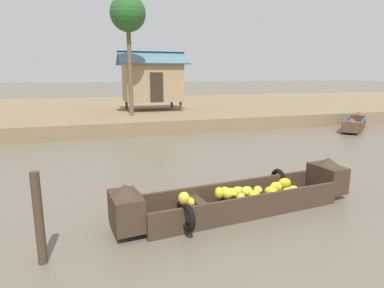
{
  "coord_description": "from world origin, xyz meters",
  "views": [
    {
      "loc": [
        -2.15,
        -0.29,
        2.9
      ],
      "look_at": [
        0.47,
        7.68,
        1.14
      ],
      "focal_mm": 30.52,
      "sensor_mm": 36.0,
      "label": 1
    }
  ],
  "objects_px": {
    "banana_boat": "(241,197)",
    "stilt_house_mid_right": "(152,80)",
    "palm_tree_near": "(128,16)",
    "fishing_skiff_distant": "(354,124)",
    "mooring_post": "(39,219)"
  },
  "relations": [
    {
      "from": "stilt_house_mid_right",
      "to": "banana_boat",
      "type": "bearing_deg",
      "value": -94.27
    },
    {
      "from": "banana_boat",
      "to": "stilt_house_mid_right",
      "type": "relative_size",
      "value": 1.32
    },
    {
      "from": "stilt_house_mid_right",
      "to": "palm_tree_near",
      "type": "height_order",
      "value": "palm_tree_near"
    },
    {
      "from": "banana_boat",
      "to": "stilt_house_mid_right",
      "type": "height_order",
      "value": "stilt_house_mid_right"
    },
    {
      "from": "banana_boat",
      "to": "palm_tree_near",
      "type": "bearing_deg",
      "value": 92.85
    },
    {
      "from": "banana_boat",
      "to": "fishing_skiff_distant",
      "type": "height_order",
      "value": "banana_boat"
    },
    {
      "from": "palm_tree_near",
      "to": "mooring_post",
      "type": "height_order",
      "value": "palm_tree_near"
    },
    {
      "from": "stilt_house_mid_right",
      "to": "palm_tree_near",
      "type": "relative_size",
      "value": 0.66
    },
    {
      "from": "palm_tree_near",
      "to": "fishing_skiff_distant",
      "type": "bearing_deg",
      "value": -21.45
    },
    {
      "from": "stilt_house_mid_right",
      "to": "mooring_post",
      "type": "distance_m",
      "value": 16.74
    },
    {
      "from": "banana_boat",
      "to": "palm_tree_near",
      "type": "xyz_separation_m",
      "value": [
        -0.62,
        12.42,
        5.69
      ]
    },
    {
      "from": "fishing_skiff_distant",
      "to": "stilt_house_mid_right",
      "type": "relative_size",
      "value": 0.83
    },
    {
      "from": "fishing_skiff_distant",
      "to": "palm_tree_near",
      "type": "bearing_deg",
      "value": 158.55
    },
    {
      "from": "banana_boat",
      "to": "fishing_skiff_distant",
      "type": "bearing_deg",
      "value": 36.29
    },
    {
      "from": "banana_boat",
      "to": "fishing_skiff_distant",
      "type": "xyz_separation_m",
      "value": [
        10.8,
        7.93,
        -0.0
      ]
    }
  ]
}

